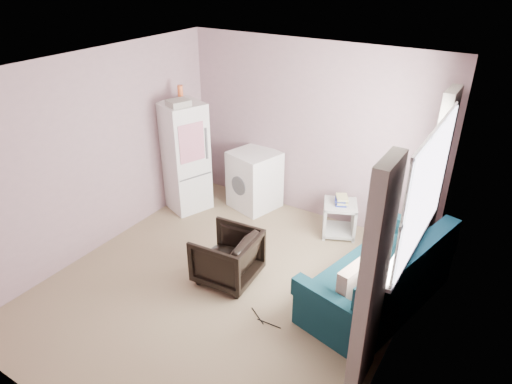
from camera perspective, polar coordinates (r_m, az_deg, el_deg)
room at (r=4.75m, az=-4.10°, el=-0.04°), size 3.84×4.24×2.54m
armchair at (r=5.37m, az=-3.63°, el=-7.81°), size 0.68×0.72×0.69m
fridge at (r=6.75m, az=-8.88°, el=4.42°), size 0.72×0.72×1.85m
washing_machine at (r=6.83m, az=-0.20°, el=1.69°), size 0.76×0.76×0.88m
side_table at (r=6.32m, az=10.41°, el=-3.01°), size 0.57×0.57×0.59m
sofa at (r=5.21m, az=15.48°, el=-10.68°), size 1.27×2.04×0.85m
window_dressing at (r=4.76m, az=18.72°, el=-3.56°), size 0.17×2.62×2.18m
floor_cables at (r=5.03m, az=0.90°, el=-15.66°), size 0.42×0.16×0.01m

